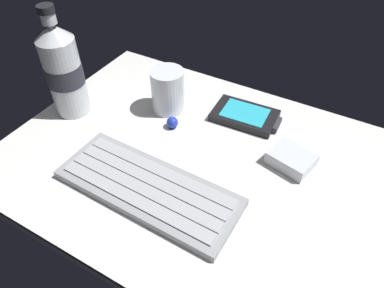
{
  "coord_description": "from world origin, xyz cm",
  "views": [
    {
      "loc": [
        20.49,
        -36.46,
        42.85
      ],
      "look_at": [
        0.0,
        0.0,
        3.0
      ],
      "focal_mm": 32.66,
      "sensor_mm": 36.0,
      "label": 1
    }
  ],
  "objects_px": {
    "keyboard": "(148,187)",
    "water_bottle": "(64,70)",
    "handheld_device": "(245,116)",
    "trackball_mouse": "(172,122)",
    "juice_cup": "(168,92)",
    "charger_block": "(291,159)"
  },
  "relations": [
    {
      "from": "keyboard",
      "to": "charger_block",
      "type": "distance_m",
      "value": 0.24
    },
    {
      "from": "water_bottle",
      "to": "charger_block",
      "type": "relative_size",
      "value": 2.97
    },
    {
      "from": "juice_cup",
      "to": "handheld_device",
      "type": "bearing_deg",
      "value": 17.08
    },
    {
      "from": "trackball_mouse",
      "to": "handheld_device",
      "type": "bearing_deg",
      "value": 39.48
    },
    {
      "from": "trackball_mouse",
      "to": "juice_cup",
      "type": "bearing_deg",
      "value": 129.03
    },
    {
      "from": "juice_cup",
      "to": "trackball_mouse",
      "type": "height_order",
      "value": "juice_cup"
    },
    {
      "from": "keyboard",
      "to": "handheld_device",
      "type": "distance_m",
      "value": 0.25
    },
    {
      "from": "handheld_device",
      "to": "juice_cup",
      "type": "bearing_deg",
      "value": -162.92
    },
    {
      "from": "keyboard",
      "to": "handheld_device",
      "type": "height_order",
      "value": "keyboard"
    },
    {
      "from": "handheld_device",
      "to": "water_bottle",
      "type": "height_order",
      "value": "water_bottle"
    },
    {
      "from": "keyboard",
      "to": "juice_cup",
      "type": "bearing_deg",
      "value": 113.41
    },
    {
      "from": "handheld_device",
      "to": "trackball_mouse",
      "type": "bearing_deg",
      "value": -140.52
    },
    {
      "from": "water_bottle",
      "to": "charger_block",
      "type": "xyz_separation_m",
      "value": [
        0.42,
        0.06,
        -0.08
      ]
    },
    {
      "from": "keyboard",
      "to": "water_bottle",
      "type": "distance_m",
      "value": 0.28
    },
    {
      "from": "handheld_device",
      "to": "trackball_mouse",
      "type": "relative_size",
      "value": 5.95
    },
    {
      "from": "keyboard",
      "to": "trackball_mouse",
      "type": "bearing_deg",
      "value": 107.65
    },
    {
      "from": "water_bottle",
      "to": "trackball_mouse",
      "type": "bearing_deg",
      "value": 13.83
    },
    {
      "from": "juice_cup",
      "to": "water_bottle",
      "type": "relative_size",
      "value": 0.41
    },
    {
      "from": "keyboard",
      "to": "juice_cup",
      "type": "xyz_separation_m",
      "value": [
        -0.08,
        0.19,
        0.03
      ]
    },
    {
      "from": "keyboard",
      "to": "water_bottle",
      "type": "height_order",
      "value": "water_bottle"
    },
    {
      "from": "water_bottle",
      "to": "charger_block",
      "type": "height_order",
      "value": "water_bottle"
    },
    {
      "from": "keyboard",
      "to": "juice_cup",
      "type": "height_order",
      "value": "juice_cup"
    }
  ]
}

